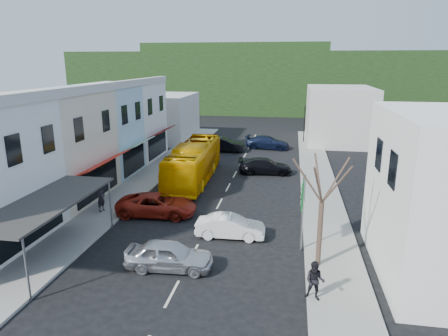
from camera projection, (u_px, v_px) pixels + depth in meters
ground at (208, 225)px, 25.70m from camera, size 120.00×120.00×0.00m
sidewalk_left at (151, 176)px, 36.42m from camera, size 3.00×52.00×0.15m
sidewalk_right at (319, 184)px, 33.98m from camera, size 3.00×52.00×0.15m
shopfront_row at (66, 142)px, 31.46m from camera, size 8.25×30.00×8.00m
distant_block_left at (161, 118)px, 52.58m from camera, size 8.00×10.00×6.00m
distant_block_right at (339, 115)px, 51.56m from camera, size 8.00×12.00×7.00m
hillside at (263, 78)px, 86.16m from camera, size 80.00×26.00×14.00m
bus at (194, 163)px, 34.83m from camera, size 2.86×11.67×3.10m
car_silver at (169, 256)px, 20.08m from camera, size 4.49×2.03×1.40m
car_white at (230, 226)px, 23.73m from camera, size 4.45×1.92×1.40m
car_red at (157, 205)px, 27.14m from camera, size 4.72×2.20×1.40m
car_black_near at (265, 166)px, 37.19m from camera, size 4.65×2.23×1.40m
car_black_far at (223, 146)px, 46.31m from camera, size 4.43×1.87×1.40m
car_navy_far at (268, 143)px, 47.84m from camera, size 4.70×2.39×1.40m
pedestrian_left at (101, 199)px, 27.43m from camera, size 0.53×0.68×1.70m
pedestrian_right at (315, 282)px, 17.19m from camera, size 0.78×0.58×1.70m
direction_sign at (302, 215)px, 21.60m from camera, size 0.63×1.97×4.27m
street_tree at (322, 202)px, 19.54m from camera, size 3.47×3.47×7.00m
traffic_signal at (304, 124)px, 50.94m from camera, size 0.54×0.99×4.81m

